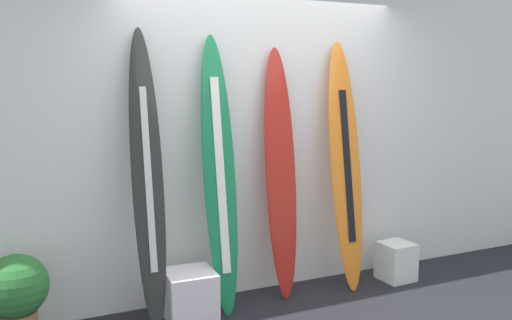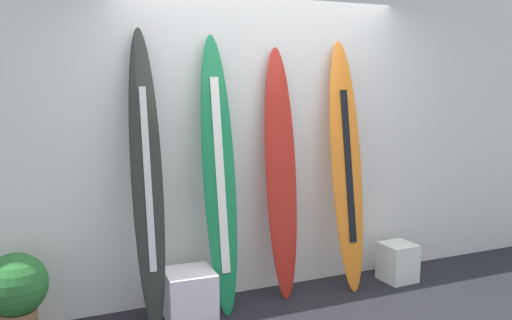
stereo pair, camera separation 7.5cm
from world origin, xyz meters
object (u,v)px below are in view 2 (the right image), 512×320
(surfboard_sunset, at_px, (347,167))
(surfboard_crimson, at_px, (281,174))
(display_block_left, at_px, (398,262))
(surfboard_charcoal, at_px, (147,179))
(display_block_center, at_px, (190,295))
(surfboard_emerald, at_px, (219,175))
(potted_plant, at_px, (16,293))

(surfboard_sunset, bearing_deg, surfboard_crimson, 174.84)
(surfboard_sunset, xyz_separation_m, display_block_left, (0.52, -0.09, -0.90))
(surfboard_charcoal, bearing_deg, display_block_center, -13.10)
(display_block_left, bearing_deg, display_block_center, -179.38)
(surfboard_charcoal, relative_size, surfboard_emerald, 1.02)
(surfboard_crimson, height_order, display_block_left, surfboard_crimson)
(display_block_left, xyz_separation_m, display_block_center, (-1.99, -0.02, 0.02))
(surfboard_emerald, bearing_deg, surfboard_sunset, 0.42)
(surfboard_crimson, bearing_deg, display_block_left, -7.29)
(display_block_left, xyz_separation_m, potted_plant, (-3.20, -0.02, 0.23))
(surfboard_emerald, relative_size, display_block_left, 6.29)
(surfboard_crimson, xyz_separation_m, potted_plant, (-2.07, -0.16, -0.65))
(surfboard_crimson, xyz_separation_m, display_block_left, (1.13, -0.14, -0.88))
(surfboard_charcoal, xyz_separation_m, display_block_left, (2.27, -0.05, -0.94))
(surfboard_crimson, bearing_deg, surfboard_emerald, -173.64)
(surfboard_charcoal, xyz_separation_m, surfboard_sunset, (1.75, 0.04, -0.04))
(surfboard_charcoal, height_order, potted_plant, surfboard_charcoal)
(surfboard_sunset, relative_size, display_block_left, 6.24)
(surfboard_charcoal, bearing_deg, display_block_left, -1.14)
(potted_plant, bearing_deg, display_block_center, -0.20)
(surfboard_charcoal, bearing_deg, surfboard_crimson, 4.95)
(surfboard_crimson, bearing_deg, potted_plant, -175.53)
(surfboard_emerald, relative_size, display_block_center, 5.67)
(surfboard_crimson, relative_size, surfboard_sunset, 0.97)
(surfboard_sunset, height_order, display_block_left, surfboard_sunset)
(display_block_left, distance_m, display_block_center, 1.99)
(display_block_left, bearing_deg, surfboard_charcoal, 178.86)
(surfboard_emerald, bearing_deg, potted_plant, -176.25)
(surfboard_emerald, relative_size, surfboard_crimson, 1.04)
(display_block_left, relative_size, display_block_center, 0.90)
(surfboard_sunset, distance_m, display_block_left, 1.04)
(surfboard_emerald, xyz_separation_m, display_block_left, (1.70, -0.08, -0.92))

